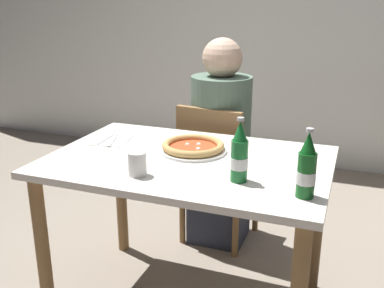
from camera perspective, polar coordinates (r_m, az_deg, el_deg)
back_wall_tiled at (r=3.94m, az=11.56°, el=16.19°), size 7.00×0.10×2.60m
dining_table_main at (r=1.96m, az=-0.52°, el=-4.99°), size 1.20×0.80×0.75m
chair_behind_table at (r=2.57m, az=3.11°, el=-2.97°), size 0.44×0.44×0.85m
diner_seated at (r=2.58m, az=3.65°, el=-0.51°), size 0.34×0.34×1.21m
pizza_margherita_near at (r=2.00m, az=0.15°, el=-0.40°), size 0.30×0.30×0.04m
beer_bottle_left at (r=1.57m, az=14.45°, el=-3.07°), size 0.07×0.07×0.25m
beer_bottle_center at (r=1.66m, az=6.09°, el=-1.39°), size 0.07×0.07×0.25m
napkin_with_cutlery at (r=2.20m, az=-10.50°, el=0.48°), size 0.21×0.21×0.01m
paper_cup at (r=1.74m, az=-7.01°, el=-2.51°), size 0.07×0.07×0.09m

